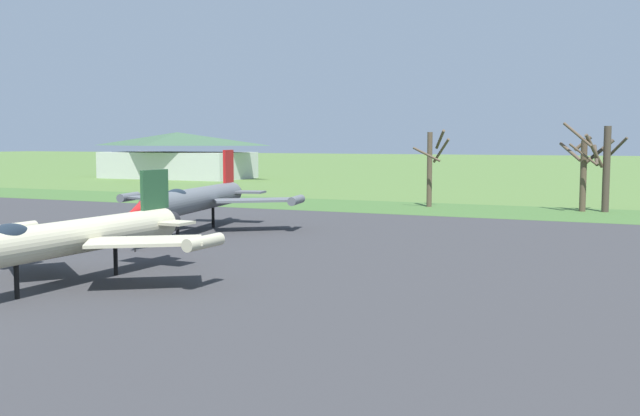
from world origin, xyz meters
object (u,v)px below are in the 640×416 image
object	(u,v)px
info_placard_front_left	(135,242)
visitor_building	(178,156)
jet_fighter_rear_center	(65,238)
jet_fighter_front_left	(194,200)

from	to	relation	value
info_placard_front_left	visitor_building	world-z (taller)	visitor_building
jet_fighter_rear_center	jet_fighter_front_left	bearing A→B (deg)	106.66
jet_fighter_front_left	visitor_building	distance (m)	73.09
jet_fighter_front_left	info_placard_front_left	size ratio (longest dim) A/B	16.78
jet_fighter_front_left	info_placard_front_left	world-z (taller)	jet_fighter_front_left
jet_fighter_front_left	info_placard_front_left	bearing A→B (deg)	-79.23
jet_fighter_rear_center	info_placard_front_left	bearing A→B (deg)	111.63
info_placard_front_left	visitor_building	distance (m)	80.56
jet_fighter_front_left	visitor_building	size ratio (longest dim) A/B	0.68
jet_fighter_front_left	jet_fighter_rear_center	world-z (taller)	jet_fighter_front_left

